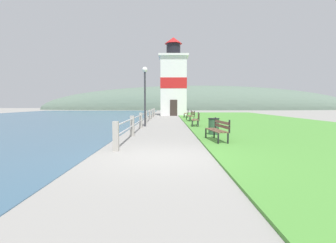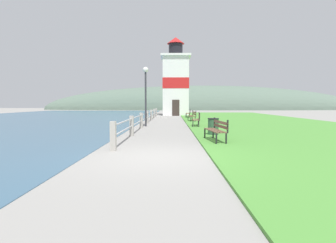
{
  "view_description": "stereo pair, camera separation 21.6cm",
  "coord_description": "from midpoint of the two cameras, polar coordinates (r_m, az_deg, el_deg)",
  "views": [
    {
      "loc": [
        0.24,
        -7.4,
        1.54
      ],
      "look_at": [
        0.19,
        10.57,
        0.3
      ],
      "focal_mm": 28.0,
      "sensor_mm": 36.0,
      "label": 1
    },
    {
      "loc": [
        0.46,
        -7.4,
        1.54
      ],
      "look_at": [
        0.19,
        10.57,
        0.3
      ],
      "focal_mm": 28.0,
      "sensor_mm": 36.0,
      "label": 2
    }
  ],
  "objects": [
    {
      "name": "ground_plane",
      "position": [
        7.56,
        -1.83,
        -7.81
      ],
      "size": [
        160.0,
        160.0,
        0.0
      ],
      "primitive_type": "plane",
      "color": "gray"
    },
    {
      "name": "grass_verge",
      "position": [
        22.93,
        19.14,
        -0.04
      ],
      "size": [
        12.0,
        42.98,
        0.06
      ],
      "color": "#4C8E38",
      "rests_on": "ground_plane"
    },
    {
      "name": "water_strip",
      "position": [
        26.11,
        -32.61,
        -0.04
      ],
      "size": [
        24.0,
        68.77,
        0.01
      ],
      "color": "#385B75",
      "rests_on": "ground_plane"
    },
    {
      "name": "seawall_railing",
      "position": [
        20.18,
        -4.25,
        1.15
      ],
      "size": [
        0.18,
        23.53,
        0.97
      ],
      "color": "#A8A399",
      "rests_on": "ground_plane"
    },
    {
      "name": "park_bench_near",
      "position": [
        10.65,
        11.17,
        -1.53
      ],
      "size": [
        0.69,
        1.81,
        0.94
      ],
      "rotation": [
        0.0,
        0.0,
        3.27
      ],
      "color": "brown",
      "rests_on": "ground_plane"
    },
    {
      "name": "park_bench_midway",
      "position": [
        17.45,
        6.71,
        0.62
      ],
      "size": [
        0.6,
        1.69,
        0.94
      ],
      "rotation": [
        0.0,
        0.0,
        3.06
      ],
      "color": "brown",
      "rests_on": "ground_plane"
    },
    {
      "name": "park_bench_far",
      "position": [
        22.61,
        5.64,
        1.4
      ],
      "size": [
        0.58,
        1.99,
        0.94
      ],
      "rotation": [
        0.0,
        0.0,
        3.2
      ],
      "color": "brown",
      "rests_on": "ground_plane"
    },
    {
      "name": "park_bench_by_lighthouse",
      "position": [
        28.37,
        4.74,
        1.92
      ],
      "size": [
        0.63,
        1.98,
        0.94
      ],
      "rotation": [
        0.0,
        0.0,
        3.06
      ],
      "color": "brown",
      "rests_on": "ground_plane"
    },
    {
      "name": "lighthouse",
      "position": [
        34.22,
        1.85,
        8.62
      ],
      "size": [
        3.73,
        3.73,
        9.99
      ],
      "color": "white",
      "rests_on": "ground_plane"
    },
    {
      "name": "trash_bin",
      "position": [
        12.72,
        10.3,
        -1.16
      ],
      "size": [
        0.54,
        0.54,
        0.84
      ],
      "color": "#2D5138",
      "rests_on": "ground_plane"
    },
    {
      "name": "lamp_post",
      "position": [
        17.64,
        -4.54,
        7.83
      ],
      "size": [
        0.36,
        0.36,
        3.96
      ],
      "color": "#333338",
      "rests_on": "ground_plane"
    },
    {
      "name": "distant_hillside",
      "position": [
        66.51,
        7.47,
        2.59
      ],
      "size": [
        80.0,
        16.0,
        12.0
      ],
      "color": "#566B5B",
      "rests_on": "ground_plane"
    }
  ]
}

